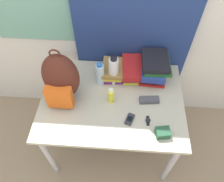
{
  "coord_description": "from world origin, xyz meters",
  "views": [
    {
      "loc": [
        0.07,
        -0.58,
        2.11
      ],
      "look_at": [
        0.0,
        0.4,
        0.82
      ],
      "focal_mm": 35.0,
      "sensor_mm": 36.0,
      "label": 1
    }
  ],
  "objects_px": {
    "book_stack_center": "(134,70)",
    "wristwatch": "(148,121)",
    "sunglasses_case": "(149,100)",
    "book_stack_right": "(154,68)",
    "sunscreen_bottle": "(111,96)",
    "water_bottle": "(100,74)",
    "book_stack_left": "(114,70)",
    "sports_bottle": "(113,71)",
    "cell_phone": "(130,119)",
    "backpack": "(61,79)",
    "camera_pouch": "(163,133)"
  },
  "relations": [
    {
      "from": "book_stack_right",
      "to": "sunglasses_case",
      "type": "distance_m",
      "value": 0.28
    },
    {
      "from": "book_stack_center",
      "to": "sunscreen_bottle",
      "type": "height_order",
      "value": "sunscreen_bottle"
    },
    {
      "from": "cell_phone",
      "to": "camera_pouch",
      "type": "relative_size",
      "value": 1.01
    },
    {
      "from": "water_bottle",
      "to": "camera_pouch",
      "type": "distance_m",
      "value": 0.65
    },
    {
      "from": "sports_bottle",
      "to": "wristwatch",
      "type": "height_order",
      "value": "sports_bottle"
    },
    {
      "from": "sunscreen_bottle",
      "to": "wristwatch",
      "type": "height_order",
      "value": "sunscreen_bottle"
    },
    {
      "from": "backpack",
      "to": "cell_phone",
      "type": "relative_size",
      "value": 4.35
    },
    {
      "from": "book_stack_center",
      "to": "camera_pouch",
      "type": "distance_m",
      "value": 0.58
    },
    {
      "from": "book_stack_left",
      "to": "sports_bottle",
      "type": "xyz_separation_m",
      "value": [
        -0.0,
        -0.07,
        0.07
      ]
    },
    {
      "from": "backpack",
      "to": "sunscreen_bottle",
      "type": "xyz_separation_m",
      "value": [
        0.36,
        -0.03,
        -0.13
      ]
    },
    {
      "from": "water_bottle",
      "to": "sunglasses_case",
      "type": "xyz_separation_m",
      "value": [
        0.39,
        -0.17,
        -0.08
      ]
    },
    {
      "from": "sports_bottle",
      "to": "water_bottle",
      "type": "bearing_deg",
      "value": -168.68
    },
    {
      "from": "book_stack_right",
      "to": "camera_pouch",
      "type": "bearing_deg",
      "value": -85.36
    },
    {
      "from": "sports_bottle",
      "to": "wristwatch",
      "type": "distance_m",
      "value": 0.47
    },
    {
      "from": "sports_bottle",
      "to": "sunglasses_case",
      "type": "height_order",
      "value": "sports_bottle"
    },
    {
      "from": "sunglasses_case",
      "to": "camera_pouch",
      "type": "distance_m",
      "value": 0.29
    },
    {
      "from": "book_stack_right",
      "to": "water_bottle",
      "type": "distance_m",
      "value": 0.44
    },
    {
      "from": "book_stack_left",
      "to": "book_stack_center",
      "type": "height_order",
      "value": "book_stack_center"
    },
    {
      "from": "backpack",
      "to": "book_stack_right",
      "type": "xyz_separation_m",
      "value": [
        0.69,
        0.25,
        -0.09
      ]
    },
    {
      "from": "sunscreen_bottle",
      "to": "backpack",
      "type": "bearing_deg",
      "value": 175.47
    },
    {
      "from": "backpack",
      "to": "sunglasses_case",
      "type": "distance_m",
      "value": 0.68
    },
    {
      "from": "sunscreen_bottle",
      "to": "book_stack_right",
      "type": "bearing_deg",
      "value": 39.98
    },
    {
      "from": "sports_bottle",
      "to": "cell_phone",
      "type": "height_order",
      "value": "sports_bottle"
    },
    {
      "from": "sunscreen_bottle",
      "to": "wristwatch",
      "type": "distance_m",
      "value": 0.33
    },
    {
      "from": "book_stack_left",
      "to": "water_bottle",
      "type": "xyz_separation_m",
      "value": [
        -0.11,
        -0.09,
        0.05
      ]
    },
    {
      "from": "book_stack_center",
      "to": "water_bottle",
      "type": "bearing_deg",
      "value": -159.86
    },
    {
      "from": "sports_bottle",
      "to": "book_stack_left",
      "type": "bearing_deg",
      "value": 87.01
    },
    {
      "from": "cell_phone",
      "to": "wristwatch",
      "type": "distance_m",
      "value": 0.13
    },
    {
      "from": "book_stack_center",
      "to": "sunglasses_case",
      "type": "relative_size",
      "value": 1.84
    },
    {
      "from": "wristwatch",
      "to": "sunglasses_case",
      "type": "bearing_deg",
      "value": 85.5
    },
    {
      "from": "book_stack_right",
      "to": "sunscreen_bottle",
      "type": "xyz_separation_m",
      "value": [
        -0.33,
        -0.28,
        -0.04
      ]
    },
    {
      "from": "camera_pouch",
      "to": "cell_phone",
      "type": "bearing_deg",
      "value": 155.79
    },
    {
      "from": "sunglasses_case",
      "to": "cell_phone",
      "type": "bearing_deg",
      "value": -129.82
    },
    {
      "from": "backpack",
      "to": "book_stack_left",
      "type": "xyz_separation_m",
      "value": [
        0.37,
        0.24,
        -0.14
      ]
    },
    {
      "from": "book_stack_center",
      "to": "wristwatch",
      "type": "height_order",
      "value": "book_stack_center"
    },
    {
      "from": "camera_pouch",
      "to": "book_stack_center",
      "type": "bearing_deg",
      "value": 110.21
    },
    {
      "from": "cell_phone",
      "to": "sunscreen_bottle",
      "type": "bearing_deg",
      "value": 132.51
    },
    {
      "from": "book_stack_right",
      "to": "sunscreen_bottle",
      "type": "bearing_deg",
      "value": -140.02
    },
    {
      "from": "camera_pouch",
      "to": "water_bottle",
      "type": "bearing_deg",
      "value": 136.94
    },
    {
      "from": "book_stack_left",
      "to": "book_stack_center",
      "type": "xyz_separation_m",
      "value": [
        0.17,
        0.01,
        0.01
      ]
    },
    {
      "from": "water_bottle",
      "to": "sunglasses_case",
      "type": "relative_size",
      "value": 1.39
    },
    {
      "from": "book_stack_left",
      "to": "wristwatch",
      "type": "xyz_separation_m",
      "value": [
        0.27,
        -0.43,
        -0.05
      ]
    },
    {
      "from": "book_stack_right",
      "to": "sunglasses_case",
      "type": "bearing_deg",
      "value": -98.12
    },
    {
      "from": "sunglasses_case",
      "to": "wristwatch",
      "type": "relative_size",
      "value": 1.93
    },
    {
      "from": "sports_bottle",
      "to": "camera_pouch",
      "type": "height_order",
      "value": "sports_bottle"
    },
    {
      "from": "book_stack_left",
      "to": "camera_pouch",
      "type": "xyz_separation_m",
      "value": [
        0.37,
        -0.53,
        -0.03
      ]
    },
    {
      "from": "backpack",
      "to": "camera_pouch",
      "type": "height_order",
      "value": "backpack"
    },
    {
      "from": "sunscreen_bottle",
      "to": "sunglasses_case",
      "type": "xyz_separation_m",
      "value": [
        0.29,
        0.02,
        -0.05
      ]
    },
    {
      "from": "backpack",
      "to": "book_stack_center",
      "type": "height_order",
      "value": "backpack"
    },
    {
      "from": "book_stack_center",
      "to": "book_stack_right",
      "type": "relative_size",
      "value": 0.99
    }
  ]
}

